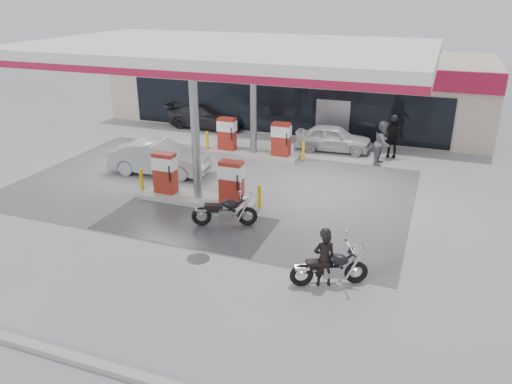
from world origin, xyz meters
TOP-DOWN VIEW (x-y plane):
  - ground at (0.00, 0.00)m, footprint 90.00×90.00m
  - wet_patch at (0.50, 0.00)m, footprint 6.00×3.00m
  - drain_cover at (2.00, -2.00)m, footprint 0.70×0.70m
  - kerb at (0.00, -7.00)m, footprint 28.00×0.25m
  - store_building at (0.01, 15.94)m, footprint 22.00×8.22m
  - canopy at (0.00, 5.00)m, footprint 16.00×10.02m
  - pump_island_near at (0.00, 2.00)m, footprint 5.14×1.30m
  - pump_island_far at (0.00, 8.00)m, footprint 5.14×1.30m
  - main_motorcycle at (6.05, -1.97)m, footprint 2.04×1.19m
  - biker_main at (5.87, -2.07)m, footprint 0.71×0.63m
  - parked_motorcycle at (1.85, 0.42)m, footprint 2.17×1.10m
  - sedan_white at (3.45, 10.20)m, footprint 3.90×1.76m
  - attendant at (6.00, 9.00)m, footprint 0.89×1.07m
  - hatchback_silver at (-2.97, 4.20)m, footprint 4.51×1.94m
  - parked_car_left at (-4.50, 12.00)m, footprint 4.80×2.13m
  - biker_walking at (6.31, 10.20)m, footprint 1.15×0.48m

SIDE VIEW (x-z plane):
  - ground at x=0.00m, z-range 0.00..0.00m
  - wet_patch at x=0.50m, z-range 0.00..0.00m
  - drain_cover at x=2.00m, z-range 0.00..0.01m
  - kerb at x=0.00m, z-range 0.00..0.15m
  - main_motorcycle at x=6.05m, z-range -0.06..1.07m
  - parked_motorcycle at x=1.85m, z-range -0.07..1.10m
  - sedan_white at x=3.45m, z-range 0.00..1.30m
  - parked_car_left at x=-4.50m, z-range 0.00..1.37m
  - pump_island_near at x=0.00m, z-range -0.18..1.60m
  - pump_island_far at x=0.00m, z-range -0.18..1.60m
  - hatchback_silver at x=-2.97m, z-range 0.00..1.45m
  - biker_main at x=5.87m, z-range 0.00..1.63m
  - biker_walking at x=6.31m, z-range 0.00..1.95m
  - attendant at x=6.00m, z-range 0.00..2.03m
  - store_building at x=0.01m, z-range 0.01..4.01m
  - canopy at x=0.00m, z-range 2.51..8.02m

